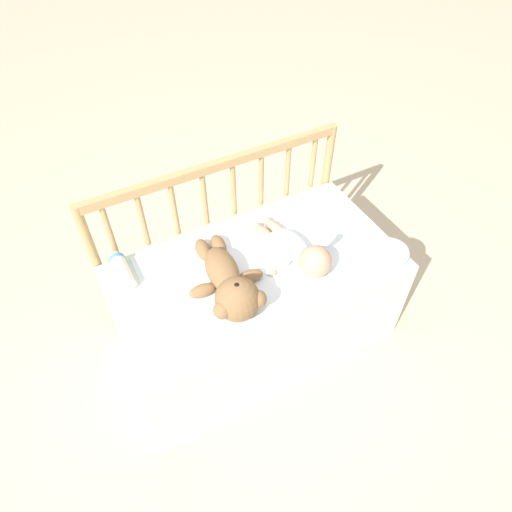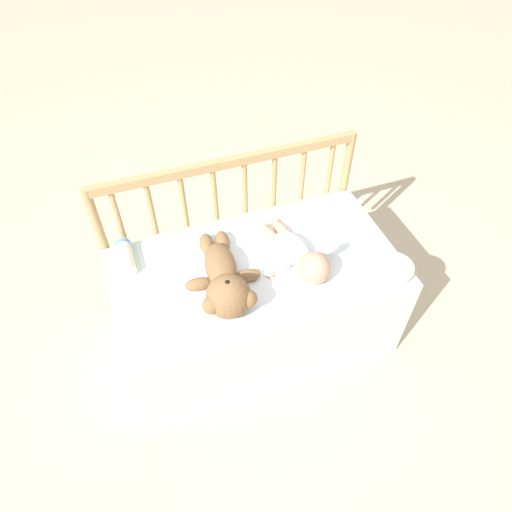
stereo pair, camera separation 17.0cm
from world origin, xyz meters
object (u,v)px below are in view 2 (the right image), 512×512
(baby_bottle, at_px, (125,254))
(small_pillow, at_px, (389,268))
(baby, at_px, (300,255))
(teddy_bear, at_px, (224,281))

(baby_bottle, distance_m, small_pillow, 1.00)
(baby, xyz_separation_m, baby_bottle, (-0.62, 0.25, -0.02))
(teddy_bear, relative_size, baby, 1.14)
(teddy_bear, distance_m, baby_bottle, 0.42)
(baby, height_order, baby_bottle, baby)
(teddy_bear, xyz_separation_m, small_pillow, (0.60, -0.12, -0.03))
(baby_bottle, relative_size, small_pillow, 0.93)
(teddy_bear, xyz_separation_m, baby_bottle, (-0.31, 0.28, -0.03))
(baby_bottle, bearing_deg, teddy_bear, -42.16)
(baby, relative_size, baby_bottle, 2.13)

